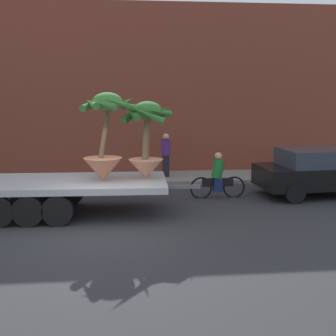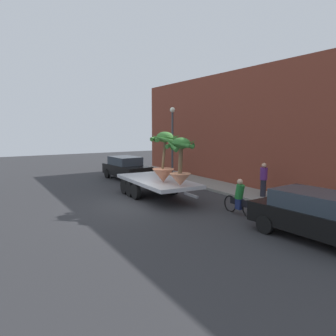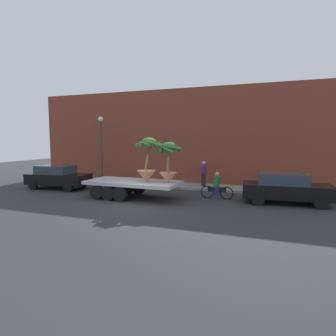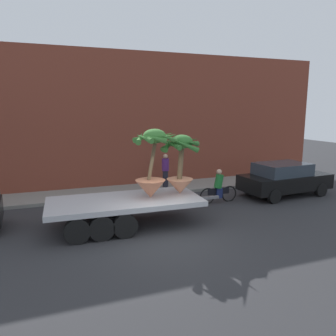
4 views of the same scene
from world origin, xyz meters
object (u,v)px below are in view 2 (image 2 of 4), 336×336
object	(u,v)px
parked_car	(318,215)
pedestrian_near_gate	(264,179)
potted_palm_middle	(181,161)
trailing_car	(126,168)
flatbed_trailer	(155,183)
cyclist	(239,199)
street_lamp	(172,133)
potted_palm_rear	(164,158)

from	to	relation	value
parked_car	pedestrian_near_gate	world-z (taller)	pedestrian_near_gate
potted_palm_middle	pedestrian_near_gate	world-z (taller)	potted_palm_middle
potted_palm_middle	parked_car	distance (m)	6.24
potted_palm_middle	trailing_car	world-z (taller)	potted_palm_middle
trailing_car	flatbed_trailer	bearing A→B (deg)	-9.25
pedestrian_near_gate	cyclist	bearing A→B (deg)	-64.41
parked_car	trailing_car	bearing A→B (deg)	-177.99
cyclist	trailing_car	size ratio (longest dim) A/B	0.43
flatbed_trailer	potted_palm_middle	size ratio (longest dim) A/B	2.89
trailing_car	pedestrian_near_gate	distance (m)	9.88
potted_palm_middle	street_lamp	distance (m)	7.68
street_lamp	potted_palm_middle	bearing A→B (deg)	-28.98
potted_palm_rear	trailing_car	distance (m)	7.35
cyclist	parked_car	distance (m)	3.55
cyclist	street_lamp	world-z (taller)	street_lamp
potted_palm_middle	pedestrian_near_gate	distance (m)	4.61
parked_car	trailing_car	distance (m)	14.24
potted_palm_middle	cyclist	xyz separation A→B (m)	(2.39, 1.38, -1.46)
trailing_car	street_lamp	xyz separation A→B (m)	(1.66, 2.77, 2.40)
potted_palm_rear	cyclist	world-z (taller)	potted_palm_rear
potted_palm_rear	flatbed_trailer	bearing A→B (deg)	173.37
potted_palm_rear	pedestrian_near_gate	world-z (taller)	potted_palm_rear
flatbed_trailer	pedestrian_near_gate	size ratio (longest dim) A/B	3.72
cyclist	street_lamp	size ratio (longest dim) A/B	0.38
parked_car	pedestrian_near_gate	xyz separation A→B (m)	(-4.98, 2.97, 0.21)
flatbed_trailer	street_lamp	size ratio (longest dim) A/B	1.32
pedestrian_near_gate	flatbed_trailer	bearing A→B (deg)	-126.88
potted_palm_rear	parked_car	xyz separation A→B (m)	(7.09, 1.61, -1.31)
trailing_car	street_lamp	bearing A→B (deg)	59.14
flatbed_trailer	parked_car	xyz separation A→B (m)	(8.31, 1.46, 0.07)
potted_palm_rear	parked_car	size ratio (longest dim) A/B	0.54
street_lamp	trailing_car	bearing A→B (deg)	-120.86
pedestrian_near_gate	street_lamp	bearing A→B (deg)	-174.74
potted_palm_rear	pedestrian_near_gate	xyz separation A→B (m)	(2.10, 4.58, -1.10)
potted_palm_rear	street_lamp	world-z (taller)	street_lamp
potted_palm_rear	pedestrian_near_gate	bearing A→B (deg)	65.35
trailing_car	pedestrian_near_gate	bearing A→B (deg)	20.57
cyclist	parked_car	bearing A→B (deg)	0.47
cyclist	trailing_car	distance (m)	10.70
cyclist	pedestrian_near_gate	bearing A→B (deg)	115.59
potted_palm_middle	cyclist	bearing A→B (deg)	30.03
pedestrian_near_gate	potted_palm_middle	bearing A→B (deg)	-102.23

